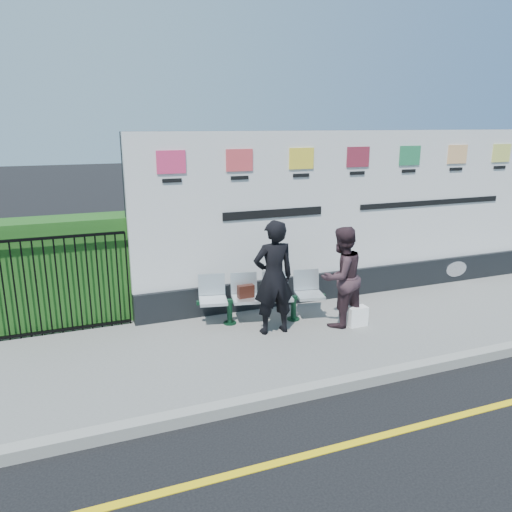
# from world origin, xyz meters

# --- Properties ---
(ground) EXTENTS (80.00, 80.00, 0.00)m
(ground) POSITION_xyz_m (0.00, 0.00, 0.00)
(ground) COLOR black
(pavement) EXTENTS (14.00, 3.00, 0.12)m
(pavement) POSITION_xyz_m (0.00, 2.50, 0.06)
(pavement) COLOR slate
(pavement) RESTS_ON ground
(kerb) EXTENTS (14.00, 0.18, 0.14)m
(kerb) POSITION_xyz_m (0.00, 1.00, 0.07)
(kerb) COLOR gray
(kerb) RESTS_ON ground
(yellow_line) EXTENTS (14.00, 0.10, 0.01)m
(yellow_line) POSITION_xyz_m (0.00, 0.00, 0.00)
(yellow_line) COLOR yellow
(yellow_line) RESTS_ON ground
(billboard) EXTENTS (8.00, 0.30, 3.00)m
(billboard) POSITION_xyz_m (0.50, 3.85, 1.42)
(billboard) COLOR black
(billboard) RESTS_ON pavement
(hedge) EXTENTS (2.35, 0.70, 1.70)m
(hedge) POSITION_xyz_m (-4.58, 4.30, 0.97)
(hedge) COLOR #205319
(hedge) RESTS_ON pavement
(railing) EXTENTS (2.05, 0.06, 1.54)m
(railing) POSITION_xyz_m (-4.58, 3.85, 0.89)
(railing) COLOR black
(railing) RESTS_ON pavement
(bench) EXTENTS (2.07, 0.93, 0.43)m
(bench) POSITION_xyz_m (-1.55, 3.16, 0.33)
(bench) COLOR silver
(bench) RESTS_ON pavement
(woman_left) EXTENTS (0.64, 0.43, 1.76)m
(woman_left) POSITION_xyz_m (-1.54, 2.71, 1.00)
(woman_left) COLOR black
(woman_left) RESTS_ON pavement
(woman_right) EXTENTS (0.90, 0.78, 1.60)m
(woman_right) POSITION_xyz_m (-0.44, 2.60, 0.92)
(woman_right) COLOR #352328
(woman_right) RESTS_ON pavement
(handbag_brown) EXTENTS (0.26, 0.12, 0.20)m
(handbag_brown) POSITION_xyz_m (-1.80, 3.22, 0.65)
(handbag_brown) COLOR black
(handbag_brown) RESTS_ON bench
(carrier_bag_white) EXTENTS (0.31, 0.19, 0.31)m
(carrier_bag_white) POSITION_xyz_m (-0.20, 2.47, 0.27)
(carrier_bag_white) COLOR white
(carrier_bag_white) RESTS_ON pavement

